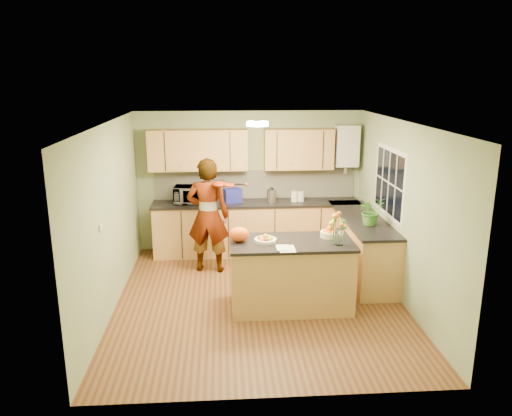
{
  "coord_description": "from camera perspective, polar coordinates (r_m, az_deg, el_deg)",
  "views": [
    {
      "loc": [
        -0.49,
        -6.53,
        3.11
      ],
      "look_at": [
        -0.01,
        0.5,
        1.22
      ],
      "focal_mm": 35.0,
      "sensor_mm": 36.0,
      "label": 1
    }
  ],
  "objects": [
    {
      "name": "upper_cabinets",
      "position": [
        8.7,
        -1.85,
        6.69
      ],
      "size": [
        3.2,
        0.34,
        0.7
      ],
      "color": "tan",
      "rests_on": "wall_back"
    },
    {
      "name": "wall_back",
      "position": [
        8.98,
        -0.73,
        3.08
      ],
      "size": [
        4.0,
        0.02,
        2.5
      ],
      "primitive_type": "cube",
      "color": "gray",
      "rests_on": "floor"
    },
    {
      "name": "flower_vase",
      "position": [
        6.55,
        9.55,
        -1.56
      ],
      "size": [
        0.26,
        0.26,
        0.47
      ],
      "rotation": [
        0.0,
        0.0,
        0.16
      ],
      "color": "silver",
      "rests_on": "peninsula_island"
    },
    {
      "name": "jar_cream",
      "position": [
        8.81,
        4.41,
        1.33
      ],
      "size": [
        0.14,
        0.14,
        0.18
      ],
      "primitive_type": "cylinder",
      "rotation": [
        0.0,
        0.0,
        0.18
      ],
      "color": "#F6EAC5",
      "rests_on": "back_counter"
    },
    {
      "name": "right_counter",
      "position": [
        8.13,
        11.93,
        -4.24
      ],
      "size": [
        0.62,
        2.24,
        0.94
      ],
      "color": "tan",
      "rests_on": "floor"
    },
    {
      "name": "boiler",
      "position": [
        8.97,
        10.3,
        7.01
      ],
      "size": [
        0.4,
        0.3,
        0.86
      ],
      "color": "silver",
      "rests_on": "wall_back"
    },
    {
      "name": "splashback",
      "position": [
        8.99,
        -0.09,
        2.75
      ],
      "size": [
        3.6,
        0.02,
        0.52
      ],
      "primitive_type": "cube",
      "color": "beige",
      "rests_on": "back_counter"
    },
    {
      "name": "back_counter",
      "position": [
        8.9,
        0.04,
        -2.23
      ],
      "size": [
        3.64,
        0.62,
        0.94
      ],
      "color": "tan",
      "rests_on": "floor"
    },
    {
      "name": "potted_plant",
      "position": [
        7.57,
        13.01,
        -0.33
      ],
      "size": [
        0.46,
        0.42,
        0.43
      ],
      "primitive_type": "imported",
      "rotation": [
        0.0,
        0.0,
        0.26
      ],
      "color": "#3B7928",
      "rests_on": "right_counter"
    },
    {
      "name": "ceiling",
      "position": [
        6.57,
        0.35,
        9.71
      ],
      "size": [
        4.0,
        4.5,
        0.02
      ],
      "primitive_type": "cube",
      "color": "silver",
      "rests_on": "wall_back"
    },
    {
      "name": "wall_left",
      "position": [
        6.95,
        -16.34,
        -1.11
      ],
      "size": [
        0.02,
        4.5,
        2.5
      ],
      "primitive_type": "cube",
      "color": "gray",
      "rests_on": "floor"
    },
    {
      "name": "light_switch",
      "position": [
        6.37,
        -17.35,
        -2.16
      ],
      "size": [
        0.02,
        0.09,
        0.09
      ],
      "primitive_type": "cube",
      "color": "silver",
      "rests_on": "wall_left"
    },
    {
      "name": "peninsula_island",
      "position": [
        6.87,
        4.0,
        -7.56
      ],
      "size": [
        1.66,
        0.85,
        0.95
      ],
      "color": "tan",
      "rests_on": "floor"
    },
    {
      "name": "violin",
      "position": [
        7.64,
        -4.15,
        2.74
      ],
      "size": [
        0.69,
        0.6,
        0.17
      ],
      "primitive_type": null,
      "rotation": [
        0.17,
        0.0,
        -0.61
      ],
      "color": "#4C0B04",
      "rests_on": "violinist"
    },
    {
      "name": "orange_bag",
      "position": [
        6.66,
        -1.96,
        -3.02
      ],
      "size": [
        0.32,
        0.3,
        0.2
      ],
      "primitive_type": "ellipsoid",
      "rotation": [
        0.0,
        0.0,
        -0.37
      ],
      "color": "#F25513",
      "rests_on": "peninsula_island"
    },
    {
      "name": "orange_bowl",
      "position": [
        6.92,
        8.44,
        -2.77
      ],
      "size": [
        0.26,
        0.26,
        0.15
      ],
      "color": "#F6EAC5",
      "rests_on": "peninsula_island"
    },
    {
      "name": "wall_right",
      "position": [
        7.23,
        16.35,
        -0.5
      ],
      "size": [
        0.02,
        4.5,
        2.5
      ],
      "primitive_type": "cube",
      "color": "gray",
      "rests_on": "floor"
    },
    {
      "name": "wall_front",
      "position": [
        4.69,
        2.41,
        -8.34
      ],
      "size": [
        4.0,
        0.02,
        2.5
      ],
      "primitive_type": "cube",
      "color": "gray",
      "rests_on": "floor"
    },
    {
      "name": "microwave",
      "position": [
        8.73,
        -7.53,
        1.52
      ],
      "size": [
        0.56,
        0.4,
        0.3
      ],
      "primitive_type": "imported",
      "rotation": [
        0.0,
        0.0,
        -0.07
      ],
      "color": "silver",
      "rests_on": "back_counter"
    },
    {
      "name": "ceiling_lamp",
      "position": [
        6.88,
        0.16,
        9.62
      ],
      "size": [
        0.3,
        0.3,
        0.07
      ],
      "color": "#FFEABF",
      "rests_on": "ceiling"
    },
    {
      "name": "fruit_dish",
      "position": [
        6.65,
        1.09,
        -3.55
      ],
      "size": [
        0.3,
        0.3,
        0.1
      ],
      "color": "#F6EAC5",
      "rests_on": "peninsula_island"
    },
    {
      "name": "window_right",
      "position": [
        7.71,
        14.96,
        2.84
      ],
      "size": [
        0.01,
        1.3,
        1.05
      ],
      "color": "silver",
      "rests_on": "wall_right"
    },
    {
      "name": "kettle",
      "position": [
        8.75,
        1.77,
        1.5
      ],
      "size": [
        0.16,
        0.16,
        0.3
      ],
      "rotation": [
        0.0,
        0.0,
        0.34
      ],
      "color": "#ADADB1",
      "rests_on": "back_counter"
    },
    {
      "name": "blue_box",
      "position": [
        8.75,
        -2.69,
        1.45
      ],
      "size": [
        0.34,
        0.29,
        0.24
      ],
      "primitive_type": "cube",
      "rotation": [
        0.0,
        0.0,
        0.27
      ],
      "color": "navy",
      "rests_on": "back_counter"
    },
    {
      "name": "papers",
      "position": [
        6.4,
        3.55,
        -4.66
      ],
      "size": [
        0.2,
        0.28,
        0.01
      ],
      "primitive_type": "cube",
      "color": "white",
      "rests_on": "peninsula_island"
    },
    {
      "name": "jar_white",
      "position": [
        8.83,
        5.16,
        1.32
      ],
      "size": [
        0.14,
        0.14,
        0.17
      ],
      "primitive_type": "cylinder",
      "rotation": [
        0.0,
        0.0,
        0.24
      ],
      "color": "silver",
      "rests_on": "back_counter"
    },
    {
      "name": "floor",
      "position": [
        7.25,
        0.32,
        -10.39
      ],
      "size": [
        4.5,
        4.5,
        0.0
      ],
      "primitive_type": "plane",
      "color": "#532C17",
      "rests_on": "ground"
    },
    {
      "name": "violinist",
      "position": [
        7.99,
        -5.51,
        -0.87
      ],
      "size": [
        0.74,
        0.55,
        1.86
      ],
      "primitive_type": "imported",
      "rotation": [
        0.0,
        0.0,
        2.98
      ],
      "color": "#E7B68D",
      "rests_on": "floor"
    }
  ]
}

